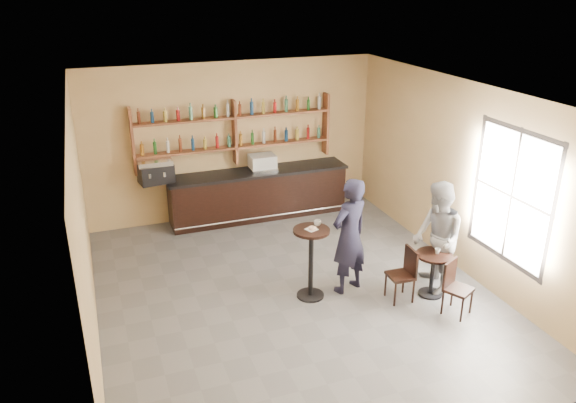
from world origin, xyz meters
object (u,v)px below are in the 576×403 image
object	(u,v)px
cafe_table	(432,274)
patron_second	(437,238)
pedestal_table	(311,263)
espresso_machine	(156,171)
pastry_case	(262,163)
chair_west	(400,275)
chair_south	(458,289)
bar_counter	(258,194)
man_main	(349,236)

from	to	relation	value
cafe_table	patron_second	world-z (taller)	patron_second
pedestal_table	cafe_table	distance (m)	1.93
espresso_machine	cafe_table	distance (m)	5.47
pastry_case	chair_west	xyz separation A→B (m)	(0.98, -3.90, -0.75)
pedestal_table	chair_south	distance (m)	2.23
pastry_case	chair_south	bearing A→B (deg)	-64.59
pastry_case	patron_second	world-z (taller)	patron_second
pastry_case	cafe_table	size ratio (longest dim) A/B	0.75
chair_south	patron_second	size ratio (longest dim) A/B	0.46
bar_counter	chair_west	size ratio (longest dim) A/B	4.38
chair_south	patron_second	distance (m)	0.89
bar_counter	man_main	bearing A→B (deg)	-82.25
pedestal_table	patron_second	xyz separation A→B (m)	(1.94, -0.47, 0.33)
pastry_case	chair_west	world-z (taller)	pastry_case
espresso_machine	chair_south	distance (m)	5.94
chair_west	chair_south	world-z (taller)	chair_west
bar_counter	patron_second	xyz separation A→B (m)	(1.76, -3.81, 0.40)
man_main	chair_west	world-z (taller)	man_main
bar_counter	pedestal_table	size ratio (longest dim) A/B	3.22
espresso_machine	pedestal_table	world-z (taller)	espresso_machine
man_main	chair_west	bearing A→B (deg)	118.42
man_main	cafe_table	size ratio (longest dim) A/B	2.64
patron_second	man_main	bearing A→B (deg)	-95.26
pastry_case	patron_second	size ratio (longest dim) A/B	0.30
espresso_machine	pedestal_table	distance (m)	3.88
espresso_machine	patron_second	distance (m)	5.39
espresso_machine	cafe_table	size ratio (longest dim) A/B	0.89
patron_second	espresso_machine	bearing A→B (deg)	-120.51
chair_west	patron_second	xyz separation A→B (m)	(0.67, 0.09, 0.48)
man_main	patron_second	bearing A→B (deg)	140.32
pedestal_table	patron_second	distance (m)	2.02
bar_counter	cafe_table	world-z (taller)	bar_counter
bar_counter	espresso_machine	world-z (taller)	espresso_machine
cafe_table	chair_west	distance (m)	0.56
chair_south	man_main	bearing A→B (deg)	107.33
bar_counter	pedestal_table	bearing A→B (deg)	-93.20
pastry_case	pedestal_table	xyz separation A→B (m)	(-0.29, -3.34, -0.60)
cafe_table	bar_counter	bearing A→B (deg)	112.46
man_main	chair_south	distance (m)	1.80
bar_counter	chair_west	distance (m)	4.05
cafe_table	chair_west	xyz separation A→B (m)	(-0.55, 0.05, 0.07)
pedestal_table	patron_second	world-z (taller)	patron_second
bar_counter	man_main	world-z (taller)	man_main
bar_counter	chair_west	bearing A→B (deg)	-74.48
espresso_machine	chair_west	bearing A→B (deg)	-60.17
cafe_table	chair_south	size ratio (longest dim) A/B	0.86
bar_counter	espresso_machine	bearing A→B (deg)	180.00
patron_second	cafe_table	bearing A→B (deg)	-26.36
bar_counter	chair_west	xyz separation A→B (m)	(1.08, -3.90, -0.08)
espresso_machine	pastry_case	bearing A→B (deg)	-8.93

